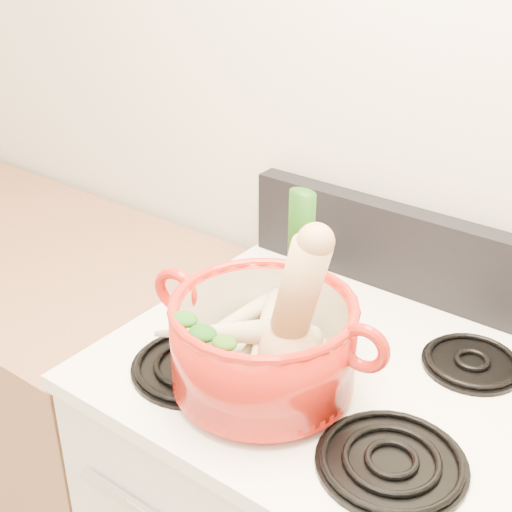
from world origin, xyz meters
The scene contains 21 objects.
wall_back centered at (0.00, 1.75, 1.30)m, with size 3.50×0.02×2.60m, color silver.
cooktop centered at (0.00, 1.40, 0.93)m, with size 0.78×0.67×0.03m, color white.
control_backsplash centered at (0.00, 1.70, 1.04)m, with size 0.76×0.05×0.18m, color black.
counter_left centered at (-1.07, 1.40, 0.45)m, with size 1.36×0.65×0.90m, color #8F6043.
burner_front_left centered at (-0.19, 1.24, 0.96)m, with size 0.22×0.22×0.02m, color black.
burner_front_right centered at (0.19, 1.24, 0.96)m, with size 0.22×0.22×0.02m, color black.
burner_back_left centered at (-0.19, 1.54, 0.96)m, with size 0.17×0.17×0.02m, color black.
burner_back_right centered at (0.19, 1.54, 0.96)m, with size 0.17×0.17×0.02m, color black.
dutch_oven centered at (-0.06, 1.27, 1.04)m, with size 0.30×0.30×0.15m, color #B3190F.
pot_handle_left centered at (-0.23, 1.25, 1.09)m, with size 0.08×0.08×0.02m, color #B3190F.
pot_handle_right centered at (0.10, 1.29, 1.09)m, with size 0.08×0.08×0.02m, color #B3190F.
squash centered at (-0.02, 1.27, 1.13)m, with size 0.11×0.11×0.26m, color tan, non-canonical shape.
leek centered at (-0.03, 1.32, 1.15)m, with size 0.05×0.05×0.31m, color white.
ginger centered at (-0.06, 1.35, 1.02)m, with size 0.09×0.06×0.05m, color tan.
parsnip_0 centered at (-0.10, 1.32, 1.02)m, with size 0.04×0.04×0.19m, color beige.
parsnip_1 centered at (-0.16, 1.30, 1.03)m, with size 0.04×0.04×0.21m, color beige.
parsnip_2 centered at (-0.08, 1.30, 1.04)m, with size 0.04×0.04×0.20m, color beige.
parsnip_3 centered at (-0.15, 1.24, 1.04)m, with size 0.04×0.04×0.20m, color beige.
carrot_0 centered at (-0.05, 1.23, 1.02)m, with size 0.03×0.03×0.17m, color #BB5909.
carrot_1 centered at (-0.12, 1.24, 1.03)m, with size 0.03×0.03×0.16m, color #BF4009.
carrot_2 centered at (-0.04, 1.23, 1.03)m, with size 0.03×0.03×0.16m, color #DF520B.
Camera 1 is at (0.50, 0.51, 1.71)m, focal length 50.00 mm.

